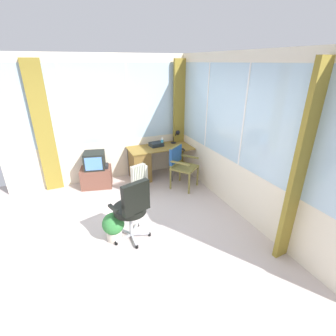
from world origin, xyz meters
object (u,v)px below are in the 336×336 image
tv_remote (183,149)px  potted_plant (114,226)px  paper_tray (156,144)px  spray_bottle (162,142)px  tv_on_stand (96,172)px  space_heater (140,179)px  desk_lamp (177,135)px  wooden_armchair (180,161)px  office_chair (132,206)px  desk (143,163)px

tv_remote → potted_plant: size_ratio=0.33×
paper_tray → potted_plant: 2.50m
spray_bottle → potted_plant: bearing=-129.1°
tv_on_stand → space_heater: tv_on_stand is taller
desk_lamp → tv_on_stand: (-1.97, -0.06, -0.58)m
spray_bottle → wooden_armchair: (0.12, -0.71, -0.25)m
tv_remote → tv_on_stand: size_ratio=0.19×
desk_lamp → paper_tray: bearing=-179.0°
desk_lamp → space_heater: size_ratio=0.52×
wooden_armchair → potted_plant: size_ratio=1.99×
wooden_armchair → office_chair: (-1.41, -1.35, 0.02)m
potted_plant → desk: bearing=60.6°
space_heater → wooden_armchair: bearing=-4.3°
tv_on_stand → potted_plant: size_ratio=1.73×
paper_tray → space_heater: 1.04m
desk → wooden_armchair: bearing=-47.2°
wooden_armchair → desk_lamp: bearing=69.0°
wooden_armchair → tv_on_stand: 1.83m
potted_plant → space_heater: bearing=57.9°
desk_lamp → space_heater: 1.50m
desk → office_chair: 2.18m
tv_remote → paper_tray: paper_tray is taller
tv_remote → potted_plant: (-1.91, -1.49, -0.49)m
office_chair → potted_plant: 0.47m
tv_remote → wooden_armchair: (-0.21, -0.26, -0.16)m
paper_tray → wooden_armchair: wooden_armchair is taller
desk → tv_on_stand: size_ratio=1.81×
spray_bottle → space_heater: bearing=-140.0°
tv_remote → paper_tray: (-0.46, 0.49, 0.03)m
wooden_armchair → office_chair: 1.96m
desk_lamp → spray_bottle: bearing=-173.9°
tv_remote → office_chair: 2.29m
desk → spray_bottle: spray_bottle is taller
desk → paper_tray: size_ratio=4.79×
spray_bottle → paper_tray: spray_bottle is taller
spray_bottle → paper_tray: size_ratio=0.72×
desk → paper_tray: 0.54m
desk_lamp → potted_plant: bearing=-135.0°
desk → spray_bottle: (0.51, 0.04, 0.44)m
wooden_armchair → tv_on_stand: (-1.68, 0.70, -0.23)m
desk → spray_bottle: size_ratio=6.66×
wooden_armchair → office_chair: size_ratio=0.89×
wooden_armchair → desk: bearing=132.8°
desk → potted_plant: bearing=-119.4°
desk → spray_bottle: 0.67m
spray_bottle → paper_tray: (-0.13, 0.03, -0.06)m
office_chair → potted_plant: (-0.28, 0.12, -0.36)m
tv_remote → office_chair: size_ratio=0.15×
potted_plant → office_chair: bearing=-22.9°
tv_remote → paper_tray: bearing=140.3°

